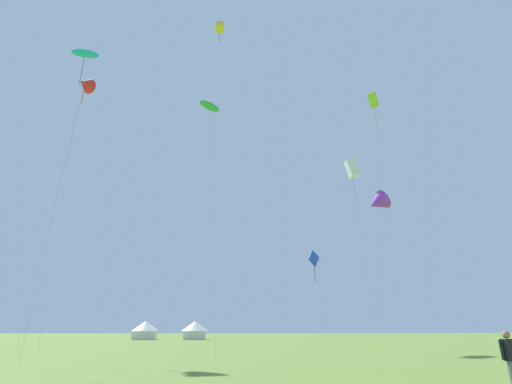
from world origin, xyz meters
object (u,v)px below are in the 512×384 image
(kite_purple_delta, at_px, (377,203))
(kite_yellow_box, at_px, (220,28))
(kite_green_parafoil, at_px, (210,106))
(kite_cyan_parafoil, at_px, (85,54))
(kite_lime_box, at_px, (373,101))
(kite_blue_diamond, at_px, (314,260))
(festival_tent_right, at_px, (195,329))
(festival_tent_left, at_px, (145,329))
(person_spectator, at_px, (512,363))
(kite_white_box, at_px, (352,168))
(kite_red_delta, at_px, (85,84))

(kite_purple_delta, distance_m, kite_yellow_box, 32.97)
(kite_green_parafoil, relative_size, kite_purple_delta, 1.82)
(kite_cyan_parafoil, bearing_deg, kite_lime_box, -0.01)
(kite_blue_diamond, xyz_separation_m, kite_cyan_parafoil, (-29.77, -22.06, 17.16))
(kite_yellow_box, bearing_deg, kite_blue_diamond, 60.30)
(kite_purple_delta, height_order, festival_tent_right, kite_purple_delta)
(kite_cyan_parafoil, relative_size, festival_tent_left, 5.90)
(kite_green_parafoil, height_order, kite_yellow_box, kite_green_parafoil)
(kite_purple_delta, relative_size, festival_tent_right, 4.15)
(kite_blue_diamond, bearing_deg, person_spectator, -98.77)
(festival_tent_left, xyz_separation_m, festival_tent_right, (9.10, 0.00, 0.02))
(kite_white_box, xyz_separation_m, kite_cyan_parafoil, (-35.86, -18.74, 3.00))
(festival_tent_left, bearing_deg, festival_tent_right, 0.00)
(kite_red_delta, distance_m, kite_yellow_box, 20.64)
(kite_green_parafoil, relative_size, festival_tent_right, 7.57)
(kite_lime_box, distance_m, kite_yellow_box, 18.50)
(kite_green_parafoil, height_order, person_spectator, kite_green_parafoil)
(kite_purple_delta, relative_size, person_spectator, 12.07)
(kite_green_parafoil, distance_m, person_spectator, 58.52)
(person_spectator, relative_size, festival_tent_left, 0.35)
(kite_red_delta, bearing_deg, kite_blue_diamond, 25.10)
(festival_tent_right, bearing_deg, kite_red_delta, -111.85)
(kite_blue_diamond, distance_m, kite_purple_delta, 12.76)
(kite_purple_delta, xyz_separation_m, kite_lime_box, (-6.33, -15.12, 6.76))
(kite_blue_diamond, height_order, festival_tent_left, kite_blue_diamond)
(kite_green_parafoil, height_order, kite_blue_diamond, kite_green_parafoil)
(kite_red_delta, relative_size, person_spectator, 18.03)
(kite_white_box, bearing_deg, festival_tent_left, 145.26)
(kite_white_box, height_order, festival_tent_left, kite_white_box)
(kite_red_delta, relative_size, kite_white_box, 1.13)
(kite_green_parafoil, height_order, festival_tent_left, kite_green_parafoil)
(kite_lime_box, height_order, person_spectator, kite_lime_box)
(kite_cyan_parafoil, xyz_separation_m, festival_tent_left, (2.61, 41.79, -27.14))
(kite_green_parafoil, distance_m, festival_tent_left, 42.19)
(kite_lime_box, relative_size, festival_tent_right, 5.32)
(kite_purple_delta, relative_size, kite_yellow_box, 0.71)
(kite_blue_diamond, distance_m, festival_tent_left, 35.02)
(kite_blue_diamond, relative_size, festival_tent_left, 2.65)
(kite_blue_diamond, bearing_deg, kite_purple_delta, -41.44)
(kite_red_delta, height_order, kite_purple_delta, kite_red_delta)
(kite_cyan_parafoil, distance_m, festival_tent_left, 49.90)
(kite_red_delta, relative_size, kite_green_parafoil, 0.82)
(kite_lime_box, bearing_deg, kite_purple_delta, 67.30)
(kite_red_delta, relative_size, kite_cyan_parafoil, 1.06)
(kite_white_box, distance_m, kite_lime_box, 19.29)
(kite_white_box, height_order, kite_yellow_box, kite_yellow_box)
(kite_cyan_parafoil, bearing_deg, person_spectator, -45.37)
(kite_lime_box, bearing_deg, festival_tent_left, 124.47)
(kite_white_box, relative_size, kite_purple_delta, 1.32)
(festival_tent_left, height_order, festival_tent_right, festival_tent_right)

